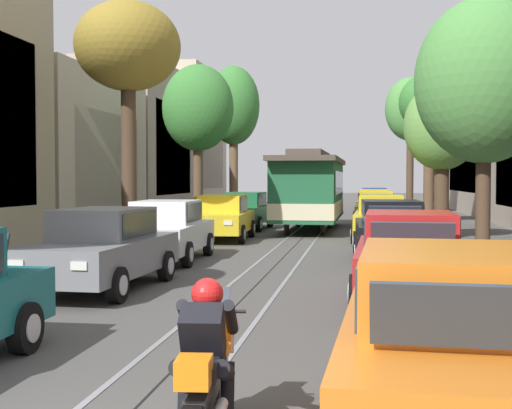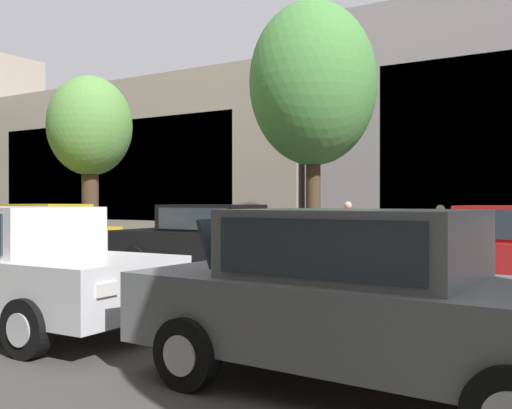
{
  "view_description": "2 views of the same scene",
  "coord_description": "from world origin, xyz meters",
  "px_view_note": "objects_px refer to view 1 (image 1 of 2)",
  "views": [
    {
      "loc": [
        2.09,
        -4.18,
        2.17
      ],
      "look_at": [
        -0.75,
        14.45,
        1.45
      ],
      "focal_mm": 48.29,
      "sensor_mm": 36.0,
      "label": 1
    },
    {
      "loc": [
        -7.76,
        6.67,
        1.65
      ],
      "look_at": [
        2.11,
        12.82,
        1.59
      ],
      "focal_mm": 41.05,
      "sensor_mm": 36.0,
      "label": 2
    }
  ],
  "objects_px": {
    "street_tree_kerb_left_fourth": "(234,108)",
    "street_tree_kerb_right_second": "(484,82)",
    "parked_car_grey_second_left": "(102,249)",
    "motorcycle_with_rider": "(206,371)",
    "street_tree_kerb_right_fourth": "(429,106)",
    "parked_car_orange_near_right": "(452,340)",
    "parked_car_red_second_right": "(409,256)",
    "parked_car_blue_far_right": "(374,200)",
    "street_tree_kerb_left_mid": "(198,109)",
    "parked_car_yellow_fourth_left": "(222,217)",
    "parked_car_yellow_fourth_right": "(381,218)",
    "parked_car_yellow_fifth_right": "(375,209)",
    "cable_car_trolley": "(310,191)",
    "street_tree_kerb_right_mid": "(442,129)",
    "street_tree_kerb_left_second": "(128,50)",
    "parked_car_yellow_sixth_right": "(375,204)",
    "parked_car_black_mid_right": "(391,229)",
    "street_tree_kerb_right_far": "(410,111)",
    "parked_car_green_fifth_left": "(245,211)",
    "parked_car_white_mid_left": "(166,230)"
  },
  "relations": [
    {
      "from": "parked_car_orange_near_right",
      "to": "parked_car_yellow_sixth_right",
      "type": "bearing_deg",
      "value": 90.04
    },
    {
      "from": "street_tree_kerb_right_fourth",
      "to": "street_tree_kerb_right_far",
      "type": "height_order",
      "value": "street_tree_kerb_right_far"
    },
    {
      "from": "street_tree_kerb_right_mid",
      "to": "parked_car_green_fifth_left",
      "type": "bearing_deg",
      "value": 152.31
    },
    {
      "from": "street_tree_kerb_right_far",
      "to": "parked_car_yellow_fourth_left",
      "type": "bearing_deg",
      "value": -112.07
    },
    {
      "from": "street_tree_kerb_right_fourth",
      "to": "street_tree_kerb_right_second",
      "type": "bearing_deg",
      "value": -90.96
    },
    {
      "from": "parked_car_yellow_fifth_right",
      "to": "street_tree_kerb_left_second",
      "type": "xyz_separation_m",
      "value": [
        -7.6,
        -11.29,
        5.22
      ]
    },
    {
      "from": "parked_car_green_fifth_left",
      "to": "parked_car_red_second_right",
      "type": "bearing_deg",
      "value": -70.86
    },
    {
      "from": "parked_car_red_second_right",
      "to": "parked_car_yellow_fifth_right",
      "type": "relative_size",
      "value": 1.01
    },
    {
      "from": "parked_car_yellow_fourth_left",
      "to": "street_tree_kerb_left_second",
      "type": "distance_m",
      "value": 6.72
    },
    {
      "from": "parked_car_yellow_fourth_left",
      "to": "cable_car_trolley",
      "type": "bearing_deg",
      "value": 60.73
    },
    {
      "from": "parked_car_grey_second_left",
      "to": "parked_car_red_second_right",
      "type": "relative_size",
      "value": 1.0
    },
    {
      "from": "parked_car_red_second_right",
      "to": "street_tree_kerb_right_mid",
      "type": "xyz_separation_m",
      "value": [
        1.95,
        12.49,
        3.1
      ]
    },
    {
      "from": "parked_car_yellow_fourth_right",
      "to": "street_tree_kerb_right_far",
      "type": "distance_m",
      "value": 19.45
    },
    {
      "from": "parked_car_grey_second_left",
      "to": "street_tree_kerb_right_mid",
      "type": "xyz_separation_m",
      "value": [
        7.79,
        12.04,
        3.1
      ]
    },
    {
      "from": "parked_car_yellow_sixth_right",
      "to": "street_tree_kerb_right_far",
      "type": "xyz_separation_m",
      "value": [
        2.22,
        5.69,
        5.46
      ]
    },
    {
      "from": "parked_car_white_mid_left",
      "to": "street_tree_kerb_right_far",
      "type": "height_order",
      "value": "street_tree_kerb_right_far"
    },
    {
      "from": "parked_car_yellow_fourth_left",
      "to": "street_tree_kerb_left_mid",
      "type": "bearing_deg",
      "value": 110.36
    },
    {
      "from": "parked_car_yellow_sixth_right",
      "to": "street_tree_kerb_right_mid",
      "type": "distance_m",
      "value": 12.9
    },
    {
      "from": "cable_car_trolley",
      "to": "parked_car_green_fifth_left",
      "type": "bearing_deg",
      "value": 173.73
    },
    {
      "from": "parked_car_grey_second_left",
      "to": "parked_car_yellow_sixth_right",
      "type": "xyz_separation_m",
      "value": [
        5.73,
        24.39,
        0.0
      ]
    },
    {
      "from": "street_tree_kerb_left_mid",
      "to": "cable_car_trolley",
      "type": "distance_m",
      "value": 6.51
    },
    {
      "from": "motorcycle_with_rider",
      "to": "parked_car_yellow_fourth_right",
      "type": "bearing_deg",
      "value": 84.28
    },
    {
      "from": "parked_car_blue_far_right",
      "to": "street_tree_kerb_left_mid",
      "type": "distance_m",
      "value": 16.19
    },
    {
      "from": "street_tree_kerb_right_far",
      "to": "cable_car_trolley",
      "type": "relative_size",
      "value": 0.91
    },
    {
      "from": "parked_car_yellow_fourth_left",
      "to": "parked_car_yellow_fourth_right",
      "type": "distance_m",
      "value": 5.55
    },
    {
      "from": "parked_car_red_second_right",
      "to": "parked_car_blue_far_right",
      "type": "xyz_separation_m",
      "value": [
        -0.02,
        31.22,
        0.0
      ]
    },
    {
      "from": "parked_car_grey_second_left",
      "to": "parked_car_green_fifth_left",
      "type": "bearing_deg",
      "value": 89.64
    },
    {
      "from": "street_tree_kerb_right_mid",
      "to": "motorcycle_with_rider",
      "type": "height_order",
      "value": "street_tree_kerb_right_mid"
    },
    {
      "from": "parked_car_grey_second_left",
      "to": "motorcycle_with_rider",
      "type": "distance_m",
      "value": 8.41
    },
    {
      "from": "street_tree_kerb_left_second",
      "to": "street_tree_kerb_right_far",
      "type": "height_order",
      "value": "street_tree_kerb_right_far"
    },
    {
      "from": "parked_car_yellow_fourth_left",
      "to": "parked_car_blue_far_right",
      "type": "relative_size",
      "value": 1.0
    },
    {
      "from": "street_tree_kerb_left_fourth",
      "to": "street_tree_kerb_right_second",
      "type": "distance_m",
      "value": 25.21
    },
    {
      "from": "parked_car_yellow_fourth_right",
      "to": "street_tree_kerb_right_fourth",
      "type": "height_order",
      "value": "street_tree_kerb_right_fourth"
    },
    {
      "from": "parked_car_green_fifth_left",
      "to": "street_tree_kerb_right_second",
      "type": "distance_m",
      "value": 14.5
    },
    {
      "from": "parked_car_yellow_fourth_right",
      "to": "parked_car_yellow_fifth_right",
      "type": "height_order",
      "value": "same"
    },
    {
      "from": "street_tree_kerb_right_second",
      "to": "street_tree_kerb_left_second",
      "type": "bearing_deg",
      "value": 163.92
    },
    {
      "from": "parked_car_orange_near_right",
      "to": "parked_car_red_second_right",
      "type": "bearing_deg",
      "value": 89.26
    },
    {
      "from": "parked_car_black_mid_right",
      "to": "street_tree_kerb_left_second",
      "type": "bearing_deg",
      "value": 171.05
    },
    {
      "from": "parked_car_black_mid_right",
      "to": "parked_car_orange_near_right",
      "type": "bearing_deg",
      "value": -90.2
    },
    {
      "from": "street_tree_kerb_left_fourth",
      "to": "street_tree_kerb_right_fourth",
      "type": "xyz_separation_m",
      "value": [
        10.63,
        -6.66,
        -0.79
      ]
    },
    {
      "from": "parked_car_black_mid_right",
      "to": "parked_car_yellow_fourth_right",
      "type": "xyz_separation_m",
      "value": [
        -0.1,
        5.51,
        0.0
      ]
    },
    {
      "from": "parked_car_orange_near_right",
      "to": "motorcycle_with_rider",
      "type": "xyz_separation_m",
      "value": [
        -1.97,
        -0.69,
        -0.15
      ]
    },
    {
      "from": "parked_car_grey_second_left",
      "to": "parked_car_yellow_fifth_right",
      "type": "height_order",
      "value": "same"
    },
    {
      "from": "parked_car_yellow_fourth_left",
      "to": "street_tree_kerb_right_far",
      "type": "height_order",
      "value": "street_tree_kerb_right_far"
    },
    {
      "from": "parked_car_black_mid_right",
      "to": "cable_car_trolley",
      "type": "distance_m",
      "value": 10.18
    },
    {
      "from": "parked_car_yellow_fourth_right",
      "to": "cable_car_trolley",
      "type": "distance_m",
      "value": 5.13
    },
    {
      "from": "street_tree_kerb_left_mid",
      "to": "motorcycle_with_rider",
      "type": "xyz_separation_m",
      "value": [
        6.04,
        -24.98,
        -4.62
      ]
    },
    {
      "from": "parked_car_yellow_fourth_right",
      "to": "street_tree_kerb_right_second",
      "type": "relative_size",
      "value": 0.68
    },
    {
      "from": "parked_car_white_mid_left",
      "to": "parked_car_red_second_right",
      "type": "distance_m",
      "value": 7.91
    },
    {
      "from": "parked_car_yellow_fifth_right",
      "to": "cable_car_trolley",
      "type": "xyz_separation_m",
      "value": [
        -2.74,
        -2.79,
        0.86
      ]
    }
  ]
}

